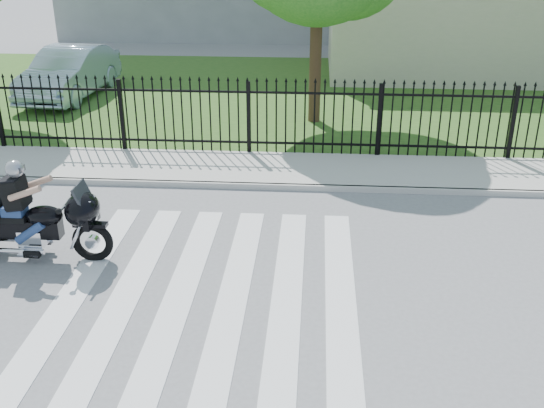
{
  "coord_description": "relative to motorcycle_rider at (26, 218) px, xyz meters",
  "views": [
    {
      "loc": [
        1.55,
        -8.21,
        5.11
      ],
      "look_at": [
        0.9,
        1.0,
        1.0
      ],
      "focal_mm": 42.0,
      "sensor_mm": 36.0,
      "label": 1
    }
  ],
  "objects": [
    {
      "name": "crosswalk",
      "position": [
        3.07,
        -0.78,
        -0.71
      ],
      "size": [
        5.0,
        5.5,
        0.01
      ],
      "primitive_type": null,
      "color": "silver",
      "rests_on": "ground"
    },
    {
      "name": "sidewalk",
      "position": [
        3.07,
        4.22,
        -0.66
      ],
      "size": [
        40.0,
        2.0,
        0.12
      ],
      "primitive_type": "cube",
      "color": "#ADAAA3",
      "rests_on": "ground"
    },
    {
      "name": "ground",
      "position": [
        3.07,
        -0.78,
        -0.72
      ],
      "size": [
        120.0,
        120.0,
        0.0
      ],
      "primitive_type": "plane",
      "color": "slate",
      "rests_on": "ground"
    },
    {
      "name": "iron_fence",
      "position": [
        3.07,
        5.22,
        0.19
      ],
      "size": [
        26.0,
        0.04,
        1.8
      ],
      "color": "black",
      "rests_on": "ground"
    },
    {
      "name": "parked_car",
      "position": [
        -3.11,
        10.35,
        0.07
      ],
      "size": [
        1.95,
        4.76,
        1.53
      ],
      "primitive_type": "imported",
      "rotation": [
        0.0,
        0.0,
        -0.07
      ],
      "color": "#ABC1D7",
      "rests_on": "grass_strip"
    },
    {
      "name": "motorcycle_rider",
      "position": [
        0.0,
        0.0,
        0.0
      ],
      "size": [
        2.65,
        0.78,
        1.75
      ],
      "rotation": [
        0.0,
        0.0,
        -0.01
      ],
      "color": "black",
      "rests_on": "ground"
    },
    {
      "name": "curb",
      "position": [
        3.07,
        3.22,
        -0.66
      ],
      "size": [
        40.0,
        0.12,
        0.12
      ],
      "primitive_type": "cube",
      "color": "#ADAAA3",
      "rests_on": "ground"
    },
    {
      "name": "grass_strip",
      "position": [
        3.07,
        11.22,
        -0.71
      ],
      "size": [
        40.0,
        12.0,
        0.02
      ],
      "primitive_type": "cube",
      "color": "#2B521C",
      "rests_on": "ground"
    },
    {
      "name": "building_low",
      "position": [
        10.07,
        15.22,
        1.03
      ],
      "size": [
        10.0,
        6.0,
        3.5
      ],
      "primitive_type": "cube",
      "color": "beige",
      "rests_on": "ground"
    }
  ]
}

